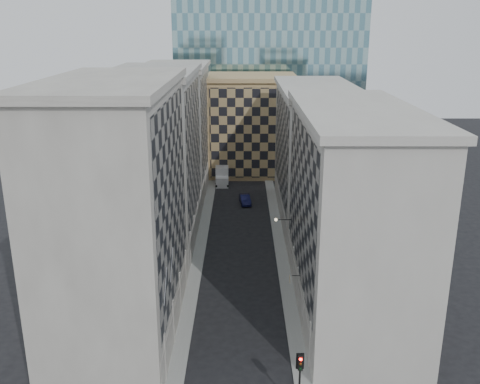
{
  "coord_description": "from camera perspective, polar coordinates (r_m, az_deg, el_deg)",
  "views": [
    {
      "loc": [
        0.24,
        -34.46,
        28.1
      ],
      "look_at": [
        0.04,
        15.49,
        12.28
      ],
      "focal_mm": 40.0,
      "sensor_mm": 36.0,
      "label": 1
    }
  ],
  "objects": [
    {
      "name": "bldg_right_b",
      "position": [
        79.32,
        7.96,
        4.1
      ],
      "size": [
        10.8,
        28.8,
        19.7
      ],
      "color": "#ABA69D",
      "rests_on": "ground"
    },
    {
      "name": "tan_block",
      "position": [
        104.06,
        1.21,
        7.24
      ],
      "size": [
        16.8,
        14.8,
        18.8
      ],
      "color": "tan",
      "rests_on": "ground"
    },
    {
      "name": "box_truck",
      "position": [
        97.64,
        -1.93,
        1.68
      ],
      "size": [
        2.55,
        5.84,
        3.16
      ],
      "rotation": [
        0.0,
        0.0,
        0.04
      ],
      "color": "silver",
      "rests_on": "ground"
    },
    {
      "name": "sidewalk_west",
      "position": [
        70.5,
        -4.28,
        -5.9
      ],
      "size": [
        1.5,
        100.0,
        0.15
      ],
      "primitive_type": "cube",
      "color": "gray",
      "rests_on": "ground"
    },
    {
      "name": "bldg_left_b",
      "position": [
        70.4,
        -8.88,
        3.57
      ],
      "size": [
        10.8,
        22.8,
        22.7
      ],
      "color": "gray",
      "rests_on": "ground"
    },
    {
      "name": "bracket_lamp",
      "position": [
        62.56,
        4.01,
        -2.96
      ],
      "size": [
        1.98,
        0.36,
        0.36
      ],
      "color": "black",
      "rests_on": "ground"
    },
    {
      "name": "bldg_left_c",
      "position": [
        91.79,
        -6.78,
        6.6
      ],
      "size": [
        10.8,
        22.8,
        21.7
      ],
      "color": "gray",
      "rests_on": "ground"
    },
    {
      "name": "sidewalk_east",
      "position": [
        70.47,
        4.31,
        -5.92
      ],
      "size": [
        1.5,
        100.0,
        0.15
      ],
      "primitive_type": "cube",
      "color": "gray",
      "rests_on": "ground"
    },
    {
      "name": "shop_sign",
      "position": [
        54.02,
        5.39,
        -9.2
      ],
      "size": [
        1.01,
        0.66,
        0.74
      ],
      "rotation": [
        0.0,
        0.0,
        0.0
      ],
      "color": "black",
      "rests_on": "ground"
    },
    {
      "name": "flagpoles_left",
      "position": [
        45.59,
        -7.62,
        -8.76
      ],
      "size": [
        0.1,
        6.33,
        2.33
      ],
      "color": "gray",
      "rests_on": "ground"
    },
    {
      "name": "dark_car",
      "position": [
        86.79,
        0.54,
        -0.81
      ],
      "size": [
        2.11,
        4.63,
        1.47
      ],
      "primitive_type": "imported",
      "rotation": [
        0.0,
        0.0,
        0.13
      ],
      "color": "#0F1037",
      "rests_on": "ground"
    },
    {
      "name": "bldg_right_a",
      "position": [
        53.62,
        11.67,
        -2.17
      ],
      "size": [
        10.8,
        26.8,
        20.7
      ],
      "color": "#ABA69D",
      "rests_on": "ground"
    },
    {
      "name": "bldg_left_a",
      "position": [
        49.55,
        -12.76,
        -2.06
      ],
      "size": [
        10.8,
        22.8,
        23.7
      ],
      "color": "gray",
      "rests_on": "ground"
    },
    {
      "name": "church_tower",
      "position": [
        116.46,
        0.12,
        17.01
      ],
      "size": [
        7.2,
        7.2,
        51.5
      ],
      "color": "#2C2722",
      "rests_on": "ground"
    },
    {
      "name": "traffic_light",
      "position": [
        41.92,
        6.42,
        -18.38
      ],
      "size": [
        0.6,
        0.5,
        4.77
      ],
      "rotation": [
        0.0,
        0.0,
        0.0
      ],
      "color": "black",
      "rests_on": "sidewalk_east"
    }
  ]
}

